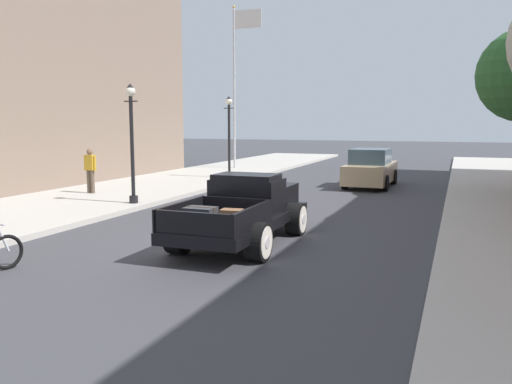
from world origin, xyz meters
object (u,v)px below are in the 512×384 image
pedestrian_sidewalk_left (90,168)px  car_background_tan (371,169)px  hotrod_truck_black (246,210)px  street_lamp_near (132,134)px  street_lamp_far (229,131)px  flagpole (238,69)px

pedestrian_sidewalk_left → car_background_tan: bearing=37.1°
hotrod_truck_black → street_lamp_near: 6.41m
street_lamp_near → street_lamp_far: 8.54m
street_lamp_near → flagpole: size_ratio=0.42×
pedestrian_sidewalk_left → street_lamp_near: street_lamp_near is taller
flagpole → hotrod_truck_black: bearing=-66.4°
street_lamp_near → street_lamp_far: same height
pedestrian_sidewalk_left → flagpole: bearing=86.2°
hotrod_truck_black → car_background_tan: size_ratio=1.15×
pedestrian_sidewalk_left → street_lamp_near: (2.90, -1.51, 1.30)m
street_lamp_far → flagpole: 6.40m
hotrod_truck_black → street_lamp_near: bearing=148.5°
hotrod_truck_black → street_lamp_near: (-5.29, 3.24, 1.63)m
street_lamp_far → flagpole: bearing=108.5°
car_background_tan → flagpole: bearing=148.4°
pedestrian_sidewalk_left → street_lamp_near: size_ratio=0.43×
flagpole → pedestrian_sidewalk_left: bearing=-93.8°
car_background_tan → street_lamp_far: size_ratio=1.12×
street_lamp_near → flagpole: 14.25m
car_background_tan → pedestrian_sidewalk_left: pedestrian_sidewalk_left is taller
street_lamp_near → car_background_tan: bearing=53.3°
hotrod_truck_black → flagpole: size_ratio=0.54×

